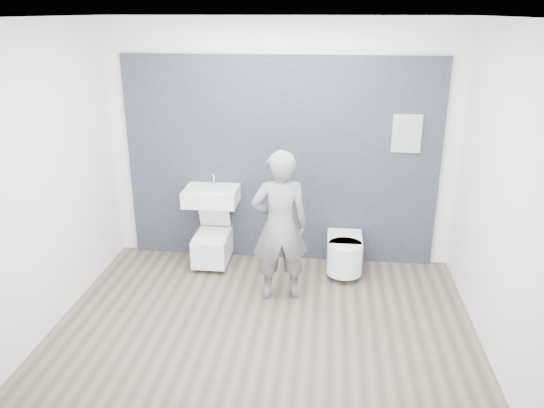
# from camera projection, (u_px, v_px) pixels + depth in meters

# --- Properties ---
(ground) EXTENTS (4.00, 4.00, 0.00)m
(ground) POSITION_uv_depth(u_px,v_px,m) (265.00, 321.00, 5.16)
(ground) COLOR brown
(ground) RESTS_ON ground
(room_shell) EXTENTS (4.00, 4.00, 4.00)m
(room_shell) POSITION_uv_depth(u_px,v_px,m) (264.00, 147.00, 4.56)
(room_shell) COLOR white
(room_shell) RESTS_ON ground
(tile_wall) EXTENTS (3.60, 0.06, 2.40)m
(tile_wall) POSITION_uv_depth(u_px,v_px,m) (280.00, 256.00, 6.53)
(tile_wall) COLOR black
(tile_wall) RESTS_ON ground
(washbasin) EXTENTS (0.61, 0.46, 0.46)m
(washbasin) POSITION_uv_depth(u_px,v_px,m) (211.00, 196.00, 6.08)
(washbasin) COLOR white
(washbasin) RESTS_ON ground
(toilet_square) EXTENTS (0.39, 0.56, 0.74)m
(toilet_square) POSITION_uv_depth(u_px,v_px,m) (212.00, 245.00, 6.24)
(toilet_square) COLOR white
(toilet_square) RESTS_ON ground
(toilet_rounded) EXTENTS (0.40, 0.67, 0.36)m
(toilet_rounded) POSITION_uv_depth(u_px,v_px,m) (344.00, 253.00, 6.02)
(toilet_rounded) COLOR white
(toilet_rounded) RESTS_ON ground
(info_placard) EXTENTS (0.32, 0.03, 0.42)m
(info_placard) POSITION_uv_depth(u_px,v_px,m) (395.00, 263.00, 6.34)
(info_placard) COLOR silver
(info_placard) RESTS_ON ground
(visitor) EXTENTS (0.65, 0.50, 1.60)m
(visitor) POSITION_uv_depth(u_px,v_px,m) (280.00, 226.00, 5.35)
(visitor) COLOR slate
(visitor) RESTS_ON ground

